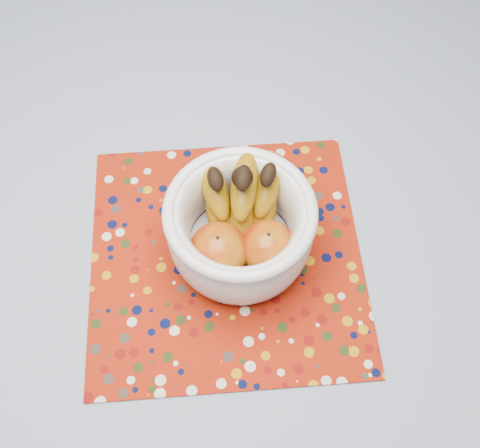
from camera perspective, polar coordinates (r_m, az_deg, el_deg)
The scene contains 4 objects.
table at distance 1.05m, azimuth -6.78°, elevation -0.34°, with size 1.20×1.20×0.75m.
tablecloth at distance 0.98m, azimuth -7.27°, elevation 1.95°, with size 1.32×1.32×0.01m, color slate.
placemat at distance 0.92m, azimuth -1.41°, elevation -3.24°, with size 0.44×0.44×0.00m, color maroon.
fruit_bowl at distance 0.85m, azimuth 0.11°, elevation 0.22°, with size 0.23×0.23×0.18m.
Camera 1 is at (0.11, -0.50, 1.59)m, focal length 42.00 mm.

